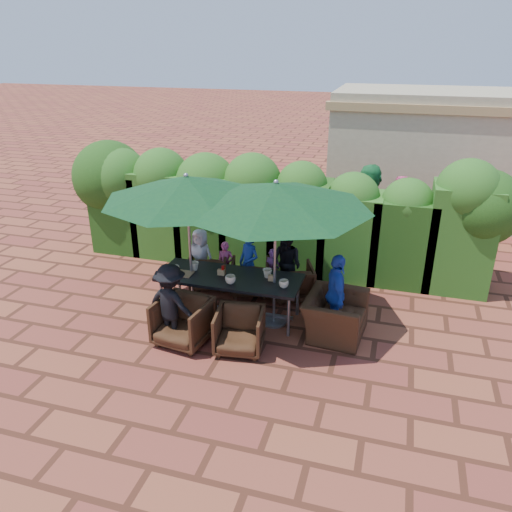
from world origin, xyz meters
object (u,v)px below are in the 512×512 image
(chair_far_mid, at_px, (250,275))
(chair_near_right, at_px, (239,329))
(umbrella_right, at_px, (276,195))
(chair_far_left, at_px, (208,268))
(chair_end_right, at_px, (335,309))
(dining_table, at_px, (230,280))
(umbrella_left, at_px, (187,188))
(chair_far_right, at_px, (293,280))
(chair_near_left, at_px, (183,320))

(chair_far_mid, distance_m, chair_near_right, 1.90)
(umbrella_right, distance_m, chair_near_right, 2.09)
(chair_far_left, height_order, chair_end_right, chair_end_right)
(umbrella_right, xyz_separation_m, chair_far_left, (-1.54, 0.96, -1.85))
(dining_table, xyz_separation_m, chair_far_mid, (0.07, 0.92, -0.32))
(umbrella_right, height_order, chair_near_right, umbrella_right)
(umbrella_left, relative_size, umbrella_right, 0.91)
(chair_far_mid, bearing_deg, chair_far_right, 166.82)
(umbrella_left, relative_size, chair_far_right, 3.82)
(umbrella_right, bearing_deg, chair_far_right, 82.79)
(chair_far_mid, xyz_separation_m, chair_near_left, (-0.51, -1.90, 0.05))
(chair_near_left, relative_size, chair_near_right, 1.10)
(dining_table, bearing_deg, umbrella_left, -178.61)
(dining_table, distance_m, chair_far_right, 1.33)
(dining_table, height_order, chair_far_left, dining_table)
(chair_end_right, bearing_deg, chair_far_right, 46.38)
(umbrella_right, xyz_separation_m, chair_far_right, (0.12, 0.94, -1.86))
(dining_table, xyz_separation_m, chair_near_right, (0.47, -0.93, -0.31))
(chair_far_right, distance_m, chair_near_left, 2.33)
(dining_table, xyz_separation_m, chair_near_left, (-0.43, -0.98, -0.28))
(chair_far_right, relative_size, chair_near_left, 0.89)
(umbrella_left, bearing_deg, dining_table, 1.39)
(dining_table, bearing_deg, chair_near_right, -63.11)
(umbrella_left, xyz_separation_m, chair_far_mid, (0.75, 0.94, -1.86))
(dining_table, bearing_deg, chair_far_left, 128.80)
(chair_far_right, bearing_deg, chair_far_mid, -20.67)
(chair_far_right, height_order, chair_end_right, chair_end_right)
(chair_far_right, xyz_separation_m, chair_end_right, (0.90, -1.02, 0.10))
(umbrella_left, relative_size, chair_far_left, 3.74)
(chair_far_left, height_order, chair_far_mid, chair_far_left)
(chair_near_left, bearing_deg, chair_near_right, 10.81)
(chair_near_right, bearing_deg, umbrella_left, 133.41)
(chair_near_right, relative_size, chair_end_right, 0.70)
(chair_near_left, height_order, chair_end_right, chair_end_right)
(chair_end_right, bearing_deg, chair_far_mid, 64.57)
(umbrella_left, relative_size, chair_far_mid, 3.88)
(chair_far_left, xyz_separation_m, chair_far_mid, (0.84, -0.03, -0.01))
(dining_table, height_order, umbrella_left, umbrella_left)
(umbrella_right, relative_size, chair_near_left, 3.72)
(chair_far_mid, height_order, chair_near_left, chair_near_left)
(chair_far_right, bearing_deg, chair_end_right, 109.76)
(chair_near_left, distance_m, chair_near_right, 0.91)
(umbrella_right, distance_m, chair_far_left, 2.59)
(umbrella_right, height_order, chair_near_left, umbrella_right)
(chair_near_left, bearing_deg, chair_end_right, 29.88)
(chair_far_mid, height_order, chair_far_right, chair_far_right)
(chair_end_right, bearing_deg, umbrella_right, 90.31)
(chair_far_right, bearing_deg, umbrella_right, 61.06)
(umbrella_left, xyz_separation_m, chair_near_left, (0.25, -0.96, -1.81))
(dining_table, relative_size, umbrella_left, 0.88)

